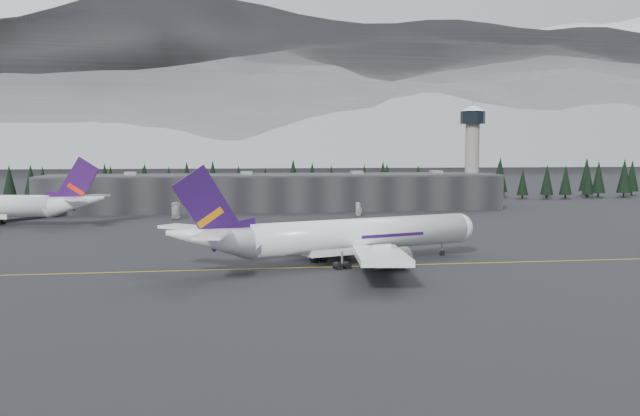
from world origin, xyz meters
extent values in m
plane|color=black|center=(0.00, 0.00, 0.00)|extent=(1400.00, 1400.00, 0.00)
cube|color=gold|center=(0.00, -2.00, 0.01)|extent=(400.00, 0.40, 0.02)
cube|color=black|center=(0.00, 125.00, 6.00)|extent=(160.00, 30.00, 12.00)
cube|color=#333335|center=(0.00, 125.00, 12.30)|extent=(160.00, 30.00, 0.60)
cylinder|color=gray|center=(75.00, 128.00, 16.00)|extent=(5.20, 5.20, 32.00)
cylinder|color=black|center=(75.00, 128.00, 33.25)|extent=(9.20, 9.20, 4.50)
cone|color=silver|center=(75.00, 128.00, 36.70)|extent=(10.00, 10.00, 2.00)
cube|color=black|center=(0.00, 162.00, 7.50)|extent=(360.00, 20.00, 15.00)
cylinder|color=white|center=(5.28, 1.94, 5.47)|extent=(45.17, 20.61, 5.97)
sphere|color=white|center=(26.88, 9.42, 5.47)|extent=(5.97, 5.97, 5.97)
cone|color=white|center=(-22.91, -7.83, 6.36)|extent=(17.73, 11.10, 8.64)
cube|color=white|center=(-5.41, 14.54, 3.88)|extent=(25.82, 24.79, 2.55)
cylinder|color=gray|center=(2.02, 11.33, 2.19)|extent=(7.34, 5.69, 3.78)
cube|color=white|center=(4.68, -14.58, 3.88)|extent=(12.16, 28.75, 2.55)
cylinder|color=gray|center=(8.53, -7.46, 2.19)|extent=(7.34, 5.69, 3.78)
cube|color=#250E43|center=(-23.38, -7.99, 11.43)|extent=(12.06, 4.59, 14.81)
cube|color=#C56B0B|center=(-23.19, -7.93, 9.94)|extent=(4.76, 2.11, 3.65)
cube|color=white|center=(-26.74, -2.84, 7.75)|extent=(11.20, 10.54, 0.50)
cube|color=white|center=(-22.83, -14.12, 7.75)|extent=(6.46, 11.58, 0.50)
cylinder|color=black|center=(23.13, 8.12, 1.49)|extent=(0.50, 0.50, 2.98)
cylinder|color=black|center=(-2.76, 3.88, 1.49)|extent=(0.50, 0.50, 2.98)
cylinder|color=black|center=(0.16, -4.57, 1.49)|extent=(0.50, 0.50, 2.98)
cone|color=white|center=(-60.26, 78.21, 6.57)|extent=(18.01, 8.89, 8.92)
cube|color=white|center=(-81.97, 97.93, 4.00)|extent=(23.99, 27.83, 2.63)
cube|color=#2F104A|center=(-59.76, 78.13, 11.80)|extent=(12.91, 2.63, 15.28)
cube|color=red|center=(-59.96, 78.16, 10.26)|extent=(5.03, 1.38, 3.76)
cube|color=white|center=(-59.24, 71.80, 8.00)|extent=(8.29, 12.19, 0.51)
cube|color=white|center=(-57.23, 83.95, 8.00)|extent=(10.73, 11.65, 0.51)
cylinder|color=black|center=(-82.80, 86.62, 1.54)|extent=(0.51, 0.51, 3.08)
imported|color=silver|center=(-33.46, 93.01, 0.75)|extent=(3.20, 5.69, 1.50)
imported|color=silver|center=(24.36, 94.56, 0.78)|extent=(4.93, 3.61, 1.56)
camera|label=1|loc=(-23.31, -128.77, 21.31)|focal=40.00mm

